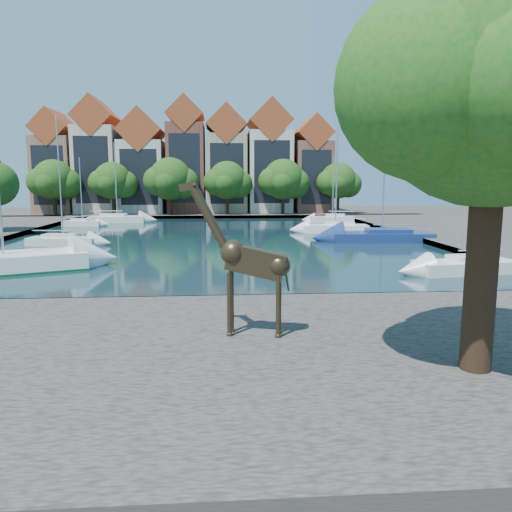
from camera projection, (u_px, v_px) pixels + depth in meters
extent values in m
plane|color=#38332B|center=(201.00, 306.00, 21.55)|extent=(160.00, 160.00, 0.00)
cube|color=black|center=(210.00, 239.00, 45.20)|extent=(38.00, 50.00, 0.08)
cube|color=#544D49|center=(193.00, 358.00, 14.61)|extent=(50.00, 14.00, 0.50)
cube|color=#544D49|center=(214.00, 213.00, 76.71)|extent=(60.00, 16.00, 0.50)
cube|color=#544D49|center=(476.00, 235.00, 46.99)|extent=(14.00, 52.00, 0.50)
cylinder|color=#332114|center=(482.00, 266.00, 12.73)|extent=(0.80, 0.80, 5.50)
sphere|color=#184E16|center=(495.00, 75.00, 12.02)|extent=(6.40, 6.40, 6.40)
sphere|color=#184E16|center=(431.00, 85.00, 11.54)|extent=(4.48, 4.48, 4.48)
cube|color=#856148|center=(58.00, 176.00, 74.16)|extent=(5.39, 9.00, 11.00)
cube|color=#A03E20|center=(56.00, 129.00, 73.13)|extent=(5.44, 9.18, 5.44)
cube|color=black|center=(48.00, 175.00, 69.74)|extent=(4.40, 0.05, 8.25)
cube|color=beige|center=(99.00, 170.00, 74.48)|extent=(5.88, 9.00, 12.50)
cube|color=#A03E20|center=(97.00, 118.00, 73.33)|extent=(5.94, 9.18, 5.94)
cube|color=black|center=(92.00, 170.00, 70.06)|extent=(4.80, 0.05, 9.38)
cube|color=beige|center=(144.00, 177.00, 75.10)|extent=(6.37, 9.00, 10.50)
cube|color=#A03E20|center=(142.00, 132.00, 74.09)|extent=(6.43, 9.18, 6.43)
cube|color=black|center=(139.00, 177.00, 70.69)|extent=(5.20, 0.05, 7.88)
cube|color=brown|center=(187.00, 169.00, 75.39)|extent=(5.39, 9.00, 13.00)
cube|color=#A03E20|center=(186.00, 116.00, 74.21)|extent=(5.44, 9.18, 5.44)
cube|color=black|center=(185.00, 168.00, 70.97)|extent=(4.40, 0.05, 9.75)
cube|color=tan|center=(226.00, 174.00, 75.94)|extent=(5.88, 9.00, 11.50)
cube|color=#A03E20|center=(226.00, 126.00, 74.86)|extent=(5.94, 9.18, 5.94)
cube|color=black|center=(227.00, 174.00, 71.52)|extent=(4.80, 0.05, 8.62)
cube|color=beige|center=(269.00, 172.00, 76.37)|extent=(6.37, 9.00, 12.00)
cube|color=#A03E20|center=(269.00, 122.00, 75.24)|extent=(6.43, 9.18, 6.43)
cube|color=black|center=(272.00, 172.00, 71.96)|extent=(5.20, 0.05, 9.00)
cube|color=brown|center=(311.00, 177.00, 76.96)|extent=(5.39, 9.00, 10.50)
cube|color=#A03E20|center=(311.00, 134.00, 75.98)|extent=(5.44, 9.18, 5.44)
cube|color=black|center=(316.00, 177.00, 72.55)|extent=(4.40, 0.05, 7.88)
cylinder|color=#332114|center=(55.00, 204.00, 69.40)|extent=(0.50, 0.50, 3.20)
sphere|color=#1B3910|center=(53.00, 180.00, 68.90)|extent=(5.60, 5.60, 5.60)
sphere|color=#1B3910|center=(67.00, 184.00, 69.40)|extent=(4.20, 4.20, 4.20)
sphere|color=#1B3910|center=(41.00, 182.00, 68.44)|extent=(3.92, 3.92, 3.92)
cylinder|color=#332114|center=(113.00, 203.00, 69.98)|extent=(0.50, 0.50, 3.20)
sphere|color=#1B3910|center=(112.00, 181.00, 69.50)|extent=(5.20, 5.20, 5.20)
sphere|color=#1B3910|center=(124.00, 184.00, 69.99)|extent=(3.90, 3.90, 3.90)
sphere|color=#1B3910|center=(101.00, 183.00, 69.04)|extent=(3.64, 3.64, 3.64)
cylinder|color=#332114|center=(171.00, 203.00, 70.57)|extent=(0.50, 0.50, 3.20)
sphere|color=#1B3910|center=(170.00, 179.00, 70.05)|extent=(6.00, 6.00, 6.00)
sphere|color=#1B3910|center=(183.00, 183.00, 70.57)|extent=(4.50, 4.50, 4.50)
sphere|color=#1B3910|center=(158.00, 181.00, 69.58)|extent=(4.20, 4.20, 4.20)
cylinder|color=#332114|center=(227.00, 203.00, 71.15)|extent=(0.50, 0.50, 3.20)
sphere|color=#1B3910|center=(227.00, 180.00, 70.66)|extent=(5.40, 5.40, 5.40)
sphere|color=#1B3910|center=(238.00, 184.00, 71.15)|extent=(4.05, 4.05, 4.05)
sphere|color=#1B3910|center=(217.00, 182.00, 70.20)|extent=(3.78, 3.78, 3.78)
cylinder|color=#332114|center=(283.00, 203.00, 71.73)|extent=(0.50, 0.50, 3.20)
sphere|color=#1B3910|center=(283.00, 179.00, 71.22)|extent=(5.80, 5.80, 5.80)
sphere|color=#1B3910|center=(295.00, 183.00, 71.73)|extent=(4.35, 4.35, 4.35)
sphere|color=#1B3910|center=(272.00, 181.00, 70.76)|extent=(4.06, 4.06, 4.06)
cylinder|color=#332114|center=(338.00, 203.00, 72.31)|extent=(0.50, 0.50, 3.20)
sphere|color=#1B3910|center=(338.00, 181.00, 71.83)|extent=(5.20, 5.20, 5.20)
sphere|color=#1B3910|center=(348.00, 184.00, 72.32)|extent=(3.90, 3.90, 3.90)
sphere|color=#1B3910|center=(329.00, 182.00, 71.37)|extent=(3.64, 3.64, 3.64)
cylinder|color=#322819|center=(229.00, 305.00, 15.76)|extent=(0.15, 0.15, 2.03)
cylinder|color=#322819|center=(232.00, 301.00, 16.18)|extent=(0.15, 0.15, 2.03)
cylinder|color=#322819|center=(278.00, 306.00, 15.60)|extent=(0.15, 0.15, 2.03)
cylinder|color=#322819|center=(279.00, 303.00, 16.02)|extent=(0.15, 0.15, 2.03)
cube|color=#322819|center=(256.00, 262.00, 15.68)|extent=(2.03, 0.88, 1.19)
cylinder|color=#322819|center=(210.00, 220.00, 15.63)|extent=(1.33, 0.52, 2.10)
cube|color=#322819|center=(188.00, 187.00, 15.55)|extent=(0.59, 0.27, 0.32)
cube|color=silver|center=(63.00, 240.00, 40.97)|extent=(5.82, 2.75, 0.83)
cube|color=silver|center=(63.00, 237.00, 40.93)|extent=(2.62, 1.71, 0.46)
cylinder|color=#B2B2B7|center=(60.00, 177.00, 40.18)|extent=(0.11, 0.11, 9.82)
cube|color=silver|center=(83.00, 223.00, 57.78)|extent=(4.60, 2.19, 0.79)
cube|color=silver|center=(82.00, 220.00, 57.74)|extent=(2.07, 1.36, 0.44)
cylinder|color=#B2B2B7|center=(81.00, 189.00, 57.20)|extent=(0.11, 0.11, 7.22)
cube|color=silver|center=(117.00, 218.00, 62.77)|extent=(6.98, 2.57, 1.00)
cube|color=silver|center=(117.00, 216.00, 62.72)|extent=(3.07, 1.76, 0.56)
cylinder|color=#B2B2B7|center=(116.00, 180.00, 62.04)|extent=(0.13, 0.13, 9.07)
cube|color=silver|center=(466.00, 265.00, 28.75)|extent=(6.19, 2.95, 0.92)
cube|color=silver|center=(466.00, 260.00, 28.71)|extent=(2.79, 1.83, 0.51)
cylinder|color=#B2B2B7|center=(471.00, 181.00, 28.02)|extent=(0.12, 0.12, 9.11)
cube|color=navy|center=(382.00, 236.00, 43.57)|extent=(8.76, 3.58, 0.99)
cube|color=navy|center=(382.00, 232.00, 43.52)|extent=(3.89, 2.35, 0.55)
cylinder|color=#B2B2B7|center=(384.00, 170.00, 42.70)|extent=(0.13, 0.13, 10.81)
cube|color=white|center=(335.00, 228.00, 50.77)|extent=(6.70, 2.84, 1.00)
cube|color=white|center=(335.00, 224.00, 50.72)|extent=(2.98, 1.84, 0.56)
cylinder|color=#B2B2B7|center=(337.00, 177.00, 49.99)|extent=(0.13, 0.13, 9.68)
cube|color=silver|center=(332.00, 219.00, 62.52)|extent=(5.71, 3.20, 0.98)
cube|color=silver|center=(332.00, 216.00, 62.47)|extent=(2.62, 1.88, 0.55)
cylinder|color=#B2B2B7|center=(333.00, 187.00, 61.92)|extent=(0.13, 0.13, 7.42)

